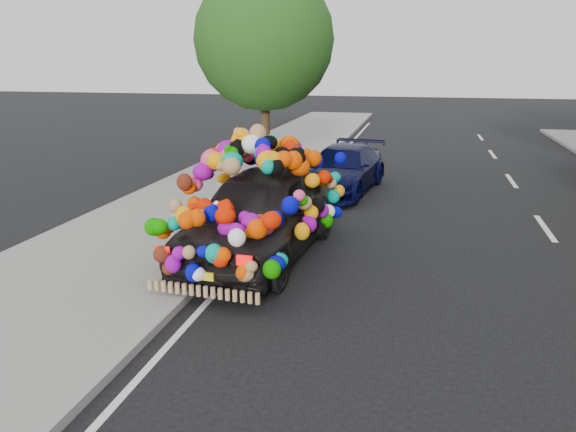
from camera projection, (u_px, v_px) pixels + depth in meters
name	position (u px, v px, depth m)	size (l,w,h in m)	color
ground	(345.00, 310.00, 8.01)	(100.00, 100.00, 0.00)	black
sidewalk	(77.00, 280.00, 8.95)	(4.00, 60.00, 0.12)	gray
kerb	(191.00, 290.00, 8.52)	(0.15, 60.00, 0.13)	gray
tree_near_sidewalk	(264.00, 40.00, 16.69)	(4.20, 4.20, 6.13)	#332114
plush_art_car	(261.00, 194.00, 9.96)	(2.62, 5.04, 2.24)	black
navy_sedan	(342.00, 169.00, 15.12)	(1.70, 4.17, 1.21)	black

